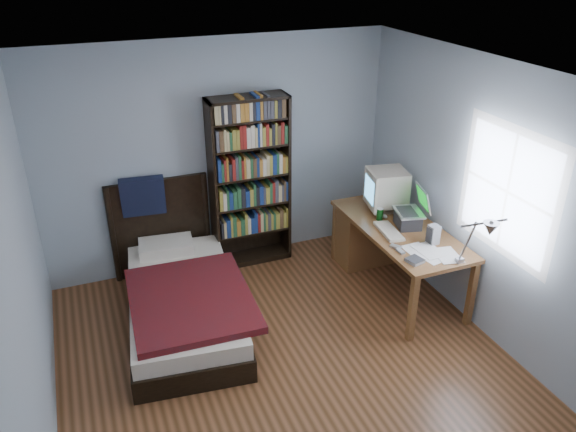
# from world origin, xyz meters

# --- Properties ---
(room) EXTENTS (4.20, 4.24, 2.50)m
(room) POSITION_xyz_m (0.03, -0.00, 1.25)
(room) COLOR #533218
(room) RESTS_ON ground
(desk) EXTENTS (0.75, 1.69, 0.73)m
(desk) POSITION_xyz_m (1.51, 1.26, 0.42)
(desk) COLOR brown
(desk) RESTS_ON floor
(crt_monitor) EXTENTS (0.47, 0.44, 0.46)m
(crt_monitor) POSITION_xyz_m (1.55, 1.20, 0.99)
(crt_monitor) COLOR beige
(crt_monitor) RESTS_ON desk
(laptop) EXTENTS (0.40, 0.38, 0.40)m
(laptop) POSITION_xyz_m (1.60, 0.79, 0.84)
(laptop) COLOR #2D2D30
(laptop) RESTS_ON desk
(desk_lamp) EXTENTS (0.25, 0.56, 0.66)m
(desk_lamp) POSITION_xyz_m (1.50, -0.39, 1.26)
(desk_lamp) COLOR #99999E
(desk_lamp) RESTS_ON desk
(keyboard) EXTENTS (0.21, 0.43, 0.04)m
(keyboard) POSITION_xyz_m (1.34, 0.74, 0.74)
(keyboard) COLOR beige
(keyboard) RESTS_ON desk
(speaker) EXTENTS (0.10, 0.10, 0.19)m
(speaker) POSITION_xyz_m (1.61, 0.39, 0.83)
(speaker) COLOR gray
(speaker) RESTS_ON desk
(soda_can) EXTENTS (0.07, 0.07, 0.12)m
(soda_can) POSITION_xyz_m (1.40, 1.02, 0.79)
(soda_can) COLOR #073414
(soda_can) RESTS_ON desk
(mouse) EXTENTS (0.06, 0.10, 0.03)m
(mouse) POSITION_xyz_m (1.47, 1.05, 0.75)
(mouse) COLOR silver
(mouse) RESTS_ON desk
(phone_silver) EXTENTS (0.11, 0.12, 0.02)m
(phone_silver) POSITION_xyz_m (1.24, 0.45, 0.74)
(phone_silver) COLOR silver
(phone_silver) RESTS_ON desk
(phone_grey) EXTENTS (0.05, 0.10, 0.02)m
(phone_grey) POSITION_xyz_m (1.24, 0.36, 0.74)
(phone_grey) COLOR gray
(phone_grey) RESTS_ON desk
(external_drive) EXTENTS (0.16, 0.16, 0.03)m
(external_drive) POSITION_xyz_m (1.26, 0.16, 0.74)
(external_drive) COLOR gray
(external_drive) RESTS_ON desk
(bookshelf) EXTENTS (0.86, 0.30, 1.91)m
(bookshelf) POSITION_xyz_m (0.29, 1.94, 0.96)
(bookshelf) COLOR black
(bookshelf) RESTS_ON floor
(bed) EXTENTS (1.24, 2.15, 1.16)m
(bed) POSITION_xyz_m (-0.70, 1.13, 0.26)
(bed) COLOR black
(bed) RESTS_ON floor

